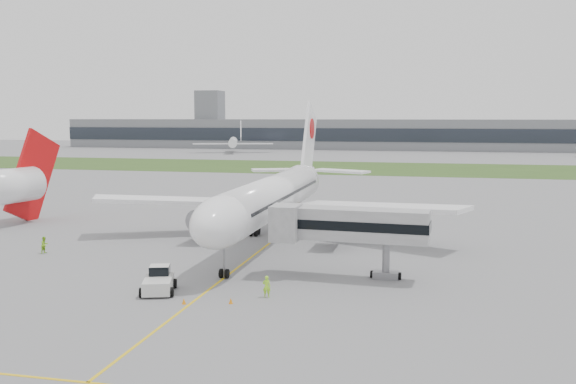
% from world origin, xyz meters
% --- Properties ---
extents(ground, '(600.00, 600.00, 0.00)m').
position_xyz_m(ground, '(0.00, 0.00, 0.00)').
color(ground, gray).
rests_on(ground, ground).
extents(apron_markings, '(70.00, 70.00, 0.04)m').
position_xyz_m(apron_markings, '(0.00, -5.00, 0.00)').
color(apron_markings, yellow).
rests_on(apron_markings, ground).
extents(grass_strip, '(600.00, 50.00, 0.02)m').
position_xyz_m(grass_strip, '(0.00, 120.00, 0.01)').
color(grass_strip, '#2F4C1C').
rests_on(grass_strip, ground).
extents(terminal_building, '(320.00, 22.30, 14.00)m').
position_xyz_m(terminal_building, '(0.00, 229.87, 7.00)').
color(terminal_building, slate).
rests_on(terminal_building, ground).
extents(control_tower, '(12.00, 12.00, 56.00)m').
position_xyz_m(control_tower, '(-90.00, 232.00, 0.00)').
color(control_tower, slate).
rests_on(control_tower, ground).
extents(airliner, '(48.13, 53.95, 17.88)m').
position_xyz_m(airliner, '(0.00, 4.87, 5.66)').
color(airliner, white).
rests_on(airliner, ground).
extents(pushback_tug, '(3.88, 4.80, 2.19)m').
position_xyz_m(pushback_tug, '(-4.09, -20.89, 1.01)').
color(pushback_tug, silver).
rests_on(pushback_tug, ground).
extents(jet_bridge, '(15.12, 4.31, 6.94)m').
position_xyz_m(jet_bridge, '(11.20, -12.17, 5.13)').
color(jet_bridge, '#B4B4B6').
rests_on(jet_bridge, ground).
extents(safety_cone_left, '(0.36, 0.36, 0.50)m').
position_xyz_m(safety_cone_left, '(-0.50, -23.94, 0.25)').
color(safety_cone_left, orange).
rests_on(safety_cone_left, ground).
extents(safety_cone_right, '(0.35, 0.35, 0.48)m').
position_xyz_m(safety_cone_right, '(3.24, -22.95, 0.24)').
color(safety_cone_right, orange).
rests_on(safety_cone_right, ground).
extents(ground_crew_near, '(0.75, 0.55, 1.89)m').
position_xyz_m(ground_crew_near, '(5.66, -20.45, 0.95)').
color(ground_crew_near, '#A9FF2A').
rests_on(ground_crew_near, ground).
extents(ground_crew_far, '(0.88, 1.05, 1.93)m').
position_xyz_m(ground_crew_far, '(-23.44, -8.86, 0.97)').
color(ground_crew_far, '#8ACC22').
rests_on(ground_crew_far, ground).
extents(neighbor_aircraft, '(6.69, 17.95, 14.50)m').
position_xyz_m(neighbor_aircraft, '(-39.25, 6.83, 5.74)').
color(neighbor_aircraft, red).
rests_on(neighbor_aircraft, ground).
extents(distant_aircraft_left, '(41.25, 38.60, 12.99)m').
position_xyz_m(distant_aircraft_left, '(-64.49, 189.34, 0.00)').
color(distant_aircraft_left, white).
rests_on(distant_aircraft_left, ground).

